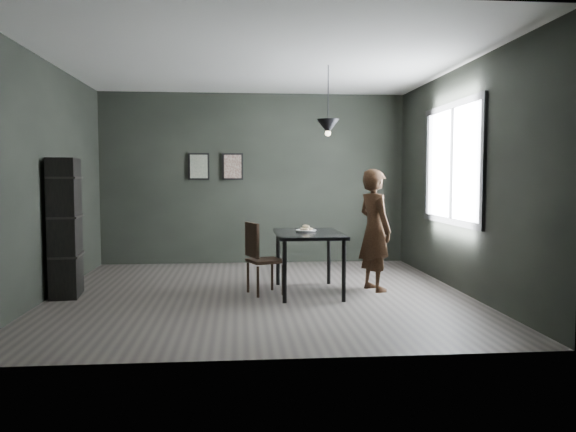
{
  "coord_description": "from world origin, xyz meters",
  "views": [
    {
      "loc": [
        -0.25,
        -6.81,
        1.43
      ],
      "look_at": [
        0.35,
        0.05,
        0.95
      ],
      "focal_mm": 35.0,
      "sensor_mm": 36.0,
      "label": 1
    }
  ],
  "objects": [
    {
      "name": "back_wall",
      "position": [
        0.0,
        2.5,
        1.4
      ],
      "size": [
        5.0,
        0.1,
        2.8
      ],
      "primitive_type": "cube",
      "color": "black",
      "rests_on": "ground"
    },
    {
      "name": "wood_chair",
      "position": [
        -0.01,
        -0.04,
        0.5
      ],
      "size": [
        0.49,
        0.49,
        0.88
      ],
      "rotation": [
        0.0,
        0.0,
        0.35
      ],
      "color": "black",
      "rests_on": "ground"
    },
    {
      "name": "window_assembly",
      "position": [
        2.47,
        0.2,
        1.6
      ],
      "size": [
        0.04,
        1.96,
        1.56
      ],
      "color": "white",
      "rests_on": "ground"
    },
    {
      "name": "woman",
      "position": [
        1.45,
        0.09,
        0.76
      ],
      "size": [
        0.54,
        0.65,
        1.53
      ],
      "primitive_type": "imported",
      "rotation": [
        0.0,
        0.0,
        1.92
      ],
      "color": "black",
      "rests_on": "ground"
    },
    {
      "name": "framed_print_left",
      "position": [
        -0.9,
        2.47,
        1.6
      ],
      "size": [
        0.34,
        0.04,
        0.44
      ],
      "color": "black",
      "rests_on": "ground"
    },
    {
      "name": "donut_pile",
      "position": [
        0.58,
        0.11,
        0.79
      ],
      "size": [
        0.16,
        0.17,
        0.07
      ],
      "rotation": [
        0.0,
        0.0,
        0.14
      ],
      "color": "beige",
      "rests_on": "white_plate"
    },
    {
      "name": "white_plate",
      "position": [
        0.58,
        0.11,
        0.76
      ],
      "size": [
        0.23,
        0.23,
        0.01
      ],
      "primitive_type": "cylinder",
      "color": "white",
      "rests_on": "cafe_table"
    },
    {
      "name": "shelf_unit",
      "position": [
        -2.32,
        0.06,
        0.83
      ],
      "size": [
        0.37,
        0.58,
        1.65
      ],
      "primitive_type": "cube",
      "rotation": [
        0.0,
        0.0,
        0.11
      ],
      "color": "black",
      "rests_on": "ground"
    },
    {
      "name": "pendant_lamp",
      "position": [
        0.85,
        0.1,
        2.05
      ],
      "size": [
        0.28,
        0.28,
        0.86
      ],
      "color": "black",
      "rests_on": "ground"
    },
    {
      "name": "framed_print_right",
      "position": [
        -0.35,
        2.47,
        1.6
      ],
      "size": [
        0.34,
        0.04,
        0.44
      ],
      "color": "black",
      "rests_on": "ground"
    },
    {
      "name": "ceiling",
      "position": [
        0.0,
        0.0,
        2.8
      ],
      "size": [
        5.0,
        5.0,
        0.02
      ],
      "color": "silver",
      "rests_on": "ground"
    },
    {
      "name": "cafe_table",
      "position": [
        0.6,
        0.0,
        0.67
      ],
      "size": [
        0.8,
        1.2,
        0.75
      ],
      "color": "black",
      "rests_on": "ground"
    },
    {
      "name": "ground",
      "position": [
        0.0,
        0.0,
        0.0
      ],
      "size": [
        5.0,
        5.0,
        0.0
      ],
      "primitive_type": "plane",
      "color": "#393531",
      "rests_on": "ground"
    }
  ]
}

